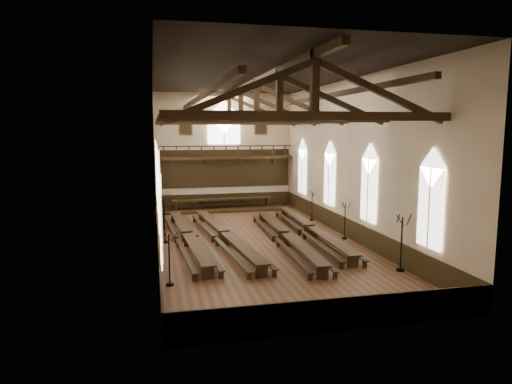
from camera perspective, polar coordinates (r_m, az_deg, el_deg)
ground at (r=28.39m, az=0.08°, el=-6.18°), size 26.00×26.00×0.00m
room_walls at (r=27.54m, az=0.09°, el=6.97°), size 26.00×26.00×26.00m
wainscot_band at (r=28.25m, az=0.08°, el=-5.00°), size 12.00×26.00×1.20m
side_windows at (r=27.72m, az=0.08°, el=1.34°), size 11.85×19.80×4.50m
end_window at (r=40.22m, az=-4.03°, el=8.33°), size 2.80×0.12×3.80m
minstrels_gallery at (r=40.09m, az=-3.94°, el=3.59°), size 11.80×1.24×3.70m
portraits at (r=40.22m, az=-4.03°, el=8.15°), size 7.75×0.09×1.45m
roof_trusses at (r=27.57m, az=0.09°, el=10.62°), size 11.70×25.70×2.80m
refectory_row_a at (r=27.90m, az=-8.59°, el=-5.37°), size 1.93×14.43×0.74m
refectory_row_b at (r=27.82m, az=-3.92°, el=-5.34°), size 2.16×14.48×0.75m
refectory_row_c at (r=27.75m, az=3.74°, el=-5.40°), size 1.67×14.20×0.72m
refectory_row_d at (r=29.66m, az=6.95°, el=-4.56°), size 1.73×14.34×0.74m
dais at (r=39.27m, az=-4.20°, el=-2.11°), size 11.40×2.95×0.20m
high_table at (r=39.14m, az=-4.21°, el=-0.99°), size 8.61×1.34×0.80m
high_chairs at (r=39.97m, az=-4.39°, el=-0.97°), size 4.99×0.50×1.03m
candelabrum_left_near at (r=20.83m, az=-10.77°, el=-9.44°), size 0.69×0.75×2.45m
candelabrum_left_mid at (r=28.36m, az=-11.34°, el=-4.55°), size 0.80×0.87×2.86m
candelabrum_left_far at (r=32.66m, az=-11.53°, el=-3.19°), size 0.69×0.71×2.36m
candelabrum_right_near at (r=23.51m, az=17.66°, el=-7.37°), size 0.86×0.81×2.84m
candelabrum_right_mid at (r=29.34m, az=11.03°, el=-4.40°), size 0.72×0.69×2.40m
candelabrum_right_far at (r=34.91m, az=7.00°, el=-2.40°), size 0.66×0.71×2.32m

